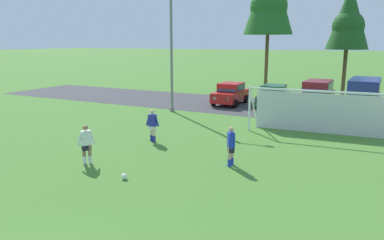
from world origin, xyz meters
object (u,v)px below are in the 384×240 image
object	(u,v)px
street_lamp	(173,52)
parked_car_slot_far_left	(230,94)
player_midfield_center	(153,126)
parked_car_slot_center_left	(317,95)
parked_car_slot_center	(364,96)
parked_car_slot_left	(273,96)
player_defender_far	(86,144)
player_winger_left	(231,146)
soccer_ball	(124,176)
soccer_goal	(319,111)

from	to	relation	value
street_lamp	parked_car_slot_far_left	bearing A→B (deg)	62.34
player_midfield_center	parked_car_slot_center_left	size ratio (longest dim) A/B	0.35
parked_car_slot_center	parked_car_slot_left	bearing A→B (deg)	175.64
player_defender_far	parked_car_slot_far_left	size ratio (longest dim) A/B	0.39
player_midfield_center	parked_car_slot_center	size ratio (longest dim) A/B	0.34
parked_car_slot_center	player_winger_left	bearing A→B (deg)	-107.77
player_defender_far	parked_car_slot_far_left	xyz separation A→B (m)	(0.07, 16.44, 0.05)
parked_car_slot_center	soccer_ball	bearing A→B (deg)	-113.55
soccer_ball	street_lamp	bearing A→B (deg)	111.56
soccer_ball	soccer_goal	distance (m)	11.69
parked_car_slot_left	parked_car_slot_center_left	xyz separation A→B (m)	(3.13, 0.57, 0.24)
player_defender_far	parked_car_slot_far_left	distance (m)	16.44
parked_car_slot_far_left	parked_car_slot_left	distance (m)	3.45
soccer_goal	street_lamp	size ratio (longest dim) A/B	0.91
soccer_ball	parked_car_slot_left	world-z (taller)	parked_car_slot_left
parked_car_slot_far_left	street_lamp	bearing A→B (deg)	-117.66
player_winger_left	street_lamp	size ratio (longest dim) A/B	0.20
parked_car_slot_center_left	parked_car_slot_left	bearing A→B (deg)	-169.70
street_lamp	parked_car_slot_left	bearing A→B (deg)	39.13
soccer_ball	parked_car_slot_center	size ratio (longest dim) A/B	0.05
parked_car_slot_center	street_lamp	size ratio (longest dim) A/B	0.59
parked_car_slot_far_left	parked_car_slot_left	world-z (taller)	same
parked_car_slot_far_left	parked_car_slot_center_left	size ratio (longest dim) A/B	0.91
soccer_goal	player_defender_far	bearing A→B (deg)	-129.17
player_midfield_center	player_winger_left	size ratio (longest dim) A/B	1.00
soccer_ball	player_defender_far	xyz separation A→B (m)	(-2.47, 0.77, 0.71)
player_winger_left	parked_car_slot_left	size ratio (longest dim) A/B	0.38
parked_car_slot_left	parked_car_slot_center_left	world-z (taller)	parked_car_slot_center_left
soccer_ball	parked_car_slot_center_left	world-z (taller)	parked_car_slot_center_left
soccer_ball	parked_car_slot_center	xyz separation A→B (m)	(7.32, 16.79, 1.23)
soccer_ball	player_midfield_center	bearing A→B (deg)	111.19
player_defender_far	parked_car_slot_left	size ratio (longest dim) A/B	0.38
parked_car_slot_center	street_lamp	bearing A→B (deg)	-160.35
soccer_goal	parked_car_slot_center	xyz separation A→B (m)	(1.99, 6.45, 0.05)
parked_car_slot_center_left	street_lamp	bearing A→B (deg)	-149.21
soccer_goal	parked_car_slot_left	world-z (taller)	soccer_goal
soccer_goal	parked_car_slot_center_left	world-z (taller)	soccer_goal
parked_car_slot_center_left	street_lamp	distance (m)	11.04
parked_car_slot_far_left	parked_car_slot_center	size ratio (longest dim) A/B	0.87
player_defender_far	street_lamp	size ratio (longest dim) A/B	0.20
player_winger_left	parked_car_slot_left	distance (m)	14.21
player_midfield_center	parked_car_slot_center_left	bearing A→B (deg)	64.85
soccer_ball	player_winger_left	size ratio (longest dim) A/B	0.13
player_winger_left	soccer_goal	bearing A→B (deg)	71.68
soccer_goal	parked_car_slot_center	size ratio (longest dim) A/B	1.55
player_midfield_center	soccer_goal	bearing A→B (deg)	36.99
soccer_goal	player_winger_left	distance (m)	7.55
player_winger_left	parked_car_slot_center	world-z (taller)	parked_car_slot_center
player_winger_left	parked_car_slot_center_left	size ratio (longest dim) A/B	0.35
player_defender_far	soccer_goal	bearing A→B (deg)	50.83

